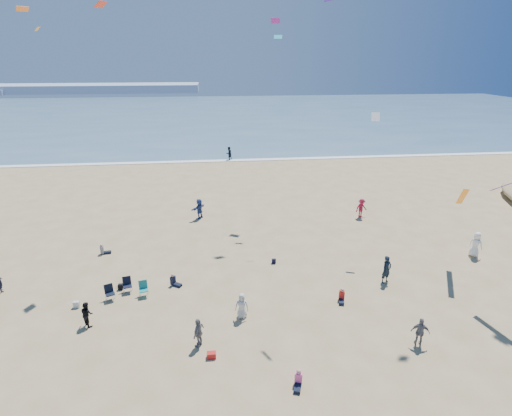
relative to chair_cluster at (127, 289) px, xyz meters
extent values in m
cube|color=#476B84|center=(5.79, 84.11, -0.47)|extent=(220.00, 100.00, 0.06)
cube|color=white|center=(5.79, 34.11, -0.46)|extent=(220.00, 1.20, 0.08)
cube|color=#7A8EA8|center=(-54.21, 159.11, 1.10)|extent=(110.00, 20.00, 3.20)
imported|color=black|center=(8.01, 34.63, 0.47)|extent=(1.19, 1.16, 1.94)
imported|color=maroon|center=(19.23, 11.18, 0.39)|extent=(1.28, 0.94, 1.78)
imported|color=black|center=(-1.64, -2.69, 0.23)|extent=(0.88, 0.90, 1.46)
imported|color=#314687|center=(4.24, 12.55, 0.44)|extent=(1.53, 1.71, 1.89)
imported|color=silver|center=(6.96, -2.97, 0.28)|extent=(0.85, 0.65, 1.57)
imported|color=white|center=(24.94, 2.65, 0.47)|extent=(1.02, 1.13, 1.93)
imported|color=slate|center=(15.94, -6.30, 0.29)|extent=(1.01, 0.69, 1.59)
imported|color=slate|center=(4.57, -5.11, 0.32)|extent=(0.80, 1.03, 1.63)
imported|color=black|center=(16.75, -0.20, 0.45)|extent=(0.82, 0.69, 1.91)
cube|color=silver|center=(-2.82, -0.89, -0.30)|extent=(0.35, 0.20, 0.40)
cube|color=black|center=(-0.60, 0.85, -0.31)|extent=(0.30, 0.22, 0.38)
cube|color=red|center=(5.19, -6.08, -0.35)|extent=(0.45, 0.30, 0.30)
cube|color=black|center=(9.77, 3.20, -0.33)|extent=(0.28, 0.18, 0.34)
cube|color=orange|center=(-7.74, 11.84, 16.84)|extent=(0.89, 0.80, 0.33)
cube|color=#19BED3|center=(11.55, 13.99, 15.14)|extent=(0.73, 0.46, 0.31)
cube|color=#84228D|center=(11.64, 16.19, 16.56)|extent=(0.86, 0.59, 0.45)
cube|color=red|center=(-1.12, 7.30, 16.73)|extent=(0.79, 0.90, 0.38)
cube|color=silver|center=(17.47, 5.91, 9.52)|extent=(0.70, 0.63, 0.57)
cube|color=orange|center=(-10.76, 22.18, 16.10)|extent=(0.67, 0.66, 0.40)
cube|color=orange|center=(22.33, 1.54, 4.71)|extent=(0.35, 2.64, 1.87)
camera|label=1|loc=(5.63, -22.21, 13.59)|focal=28.00mm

